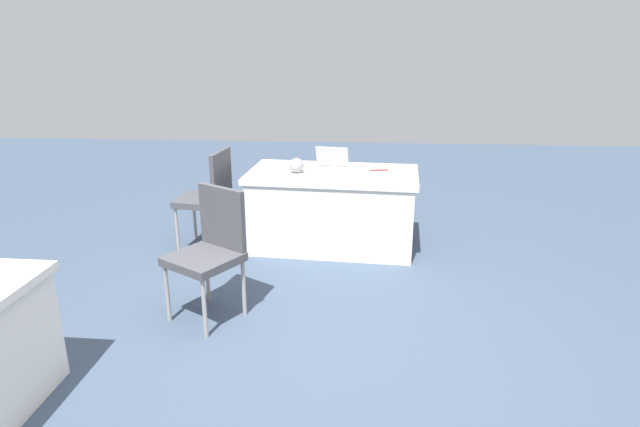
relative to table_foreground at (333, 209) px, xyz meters
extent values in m
plane|color=#3D4C60|center=(-0.01, 1.91, -0.37)|extent=(14.40, 14.40, 0.00)
cube|color=silver|center=(0.00, 0.00, 0.34)|extent=(1.64, 0.97, 0.05)
cube|color=silver|center=(0.00, 0.00, -0.03)|extent=(1.57, 0.93, 0.68)
cylinder|color=#9E9993|center=(1.43, 0.31, -0.15)|extent=(0.03, 0.03, 0.44)
cylinder|color=#9E9993|center=(1.38, -0.07, -0.15)|extent=(0.03, 0.03, 0.44)
cylinder|color=#9E9993|center=(1.06, 0.36, -0.15)|extent=(0.03, 0.03, 0.44)
cylinder|color=#9E9993|center=(1.00, -0.01, -0.15)|extent=(0.03, 0.03, 0.44)
cube|color=#47474C|center=(1.22, 0.15, 0.10)|extent=(0.50, 0.50, 0.06)
cube|color=#47474C|center=(1.02, 0.18, 0.36)|extent=(0.10, 0.42, 0.45)
cylinder|color=#9E9993|center=(0.77, 1.76, -0.15)|extent=(0.03, 0.03, 0.43)
cylinder|color=#9E9993|center=(1.09, 1.56, -0.15)|extent=(0.03, 0.03, 0.43)
cylinder|color=#9E9993|center=(0.57, 1.43, -0.15)|extent=(0.03, 0.03, 0.43)
cylinder|color=#9E9993|center=(0.89, 1.23, -0.15)|extent=(0.03, 0.03, 0.43)
cube|color=#47474C|center=(0.83, 1.50, 0.09)|extent=(0.61, 0.61, 0.06)
cube|color=#47474C|center=(0.73, 1.33, 0.35)|extent=(0.38, 0.25, 0.45)
cube|color=silver|center=(0.04, -0.04, 0.37)|extent=(0.35, 0.27, 0.02)
cube|color=#B7B7BC|center=(0.02, -0.18, 0.47)|extent=(0.32, 0.12, 0.19)
sphere|color=gray|center=(0.34, 0.05, 0.43)|extent=(0.14, 0.14, 0.14)
cube|color=red|center=(-0.43, -0.08, 0.37)|extent=(0.18, 0.06, 0.01)
camera|label=1|loc=(-0.23, 4.92, 1.59)|focal=30.34mm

